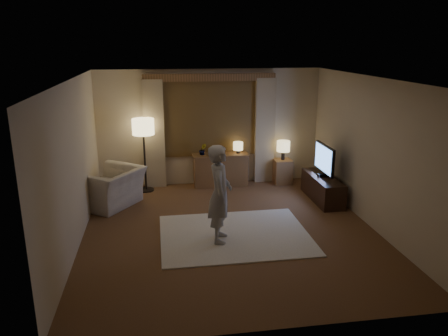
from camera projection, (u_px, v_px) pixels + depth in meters
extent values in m
cube|color=brown|center=(230.00, 231.00, 7.59)|extent=(5.00, 5.50, 0.02)
cube|color=silver|center=(231.00, 78.00, 6.86)|extent=(5.00, 5.50, 0.02)
cube|color=beige|center=(210.00, 128.00, 9.85)|extent=(5.00, 0.02, 2.60)
cube|color=beige|center=(274.00, 225.00, 4.61)|extent=(5.00, 0.02, 2.60)
cube|color=beige|center=(73.00, 165.00, 6.86)|extent=(0.02, 5.50, 2.60)
cube|color=beige|center=(372.00, 153.00, 7.60)|extent=(0.02, 5.50, 2.60)
cube|color=black|center=(210.00, 117.00, 9.75)|extent=(2.00, 0.01, 1.70)
cube|color=brown|center=(210.00, 117.00, 9.74)|extent=(2.08, 0.04, 1.78)
cube|color=tan|center=(154.00, 135.00, 9.58)|extent=(0.45, 0.12, 2.40)
cube|color=tan|center=(265.00, 131.00, 9.96)|extent=(0.45, 0.12, 2.40)
cube|color=brown|center=(210.00, 77.00, 9.45)|extent=(2.90, 0.14, 0.16)
cube|color=#F1E4CB|center=(235.00, 235.00, 7.42)|extent=(2.50, 2.00, 0.02)
cube|color=brown|center=(221.00, 171.00, 9.90)|extent=(1.20, 0.40, 0.70)
cube|color=brown|center=(220.00, 151.00, 9.77)|extent=(0.16, 0.02, 0.20)
imported|color=#999999|center=(203.00, 150.00, 9.70)|extent=(0.17, 0.13, 0.30)
cylinder|color=black|center=(238.00, 152.00, 9.84)|extent=(0.08, 0.08, 0.12)
cylinder|color=#FFE299|center=(238.00, 146.00, 9.80)|extent=(0.22, 0.22, 0.18)
cylinder|color=black|center=(146.00, 190.00, 9.64)|extent=(0.34, 0.34, 0.03)
cylinder|color=black|center=(145.00, 163.00, 9.46)|extent=(0.04, 0.04, 1.27)
cylinder|color=#FFE299|center=(143.00, 127.00, 9.24)|extent=(0.47, 0.47, 0.34)
imported|color=beige|center=(110.00, 188.00, 8.66)|extent=(1.50, 1.54, 0.76)
cube|color=brown|center=(282.00, 171.00, 10.08)|extent=(0.40, 0.40, 0.56)
cylinder|color=black|center=(283.00, 155.00, 9.97)|extent=(0.08, 0.08, 0.20)
cylinder|color=#FFE299|center=(283.00, 146.00, 9.91)|extent=(0.30, 0.30, 0.24)
cube|color=black|center=(323.00, 188.00, 9.02)|extent=(0.45, 1.40, 0.50)
cube|color=black|center=(323.00, 175.00, 8.94)|extent=(0.23, 0.10, 0.06)
cube|color=black|center=(324.00, 159.00, 8.84)|extent=(0.05, 0.93, 0.57)
cube|color=#5A97F5|center=(323.00, 159.00, 8.84)|extent=(0.00, 0.86, 0.51)
imported|color=#B7B1A9|center=(220.00, 194.00, 6.98)|extent=(0.48, 0.64, 1.61)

